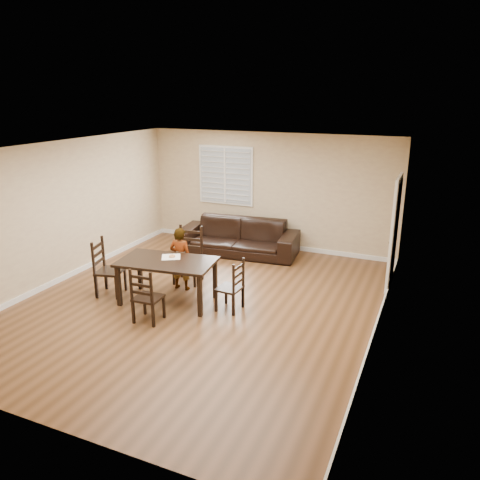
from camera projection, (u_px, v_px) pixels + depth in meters
name	position (u px, v px, depth m)	size (l,w,h in m)	color
ground	(200.00, 303.00, 8.26)	(7.00, 7.00, 0.00)	brown
room	(204.00, 201.00, 7.85)	(6.04, 7.04, 2.72)	beige
dining_table	(167.00, 265.00, 8.12)	(1.76, 1.13, 0.78)	black
chair_near	(190.00, 256.00, 9.15)	(0.55, 0.52, 1.10)	black
chair_far	(144.00, 299.00, 7.41)	(0.44, 0.41, 0.93)	black
chair_left	(103.00, 269.00, 8.50)	(0.55, 0.57, 1.05)	black
chair_right	(235.00, 288.00, 7.85)	(0.41, 0.43, 0.91)	black
child	(181.00, 259.00, 8.69)	(0.44, 0.29, 1.20)	gray
napkin	(171.00, 257.00, 8.26)	(0.32, 0.32, 0.00)	beige
donut	(172.00, 256.00, 8.25)	(0.11, 0.11, 0.04)	#C27E45
sofa	(238.00, 237.00, 10.69)	(2.69, 1.05, 0.79)	black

